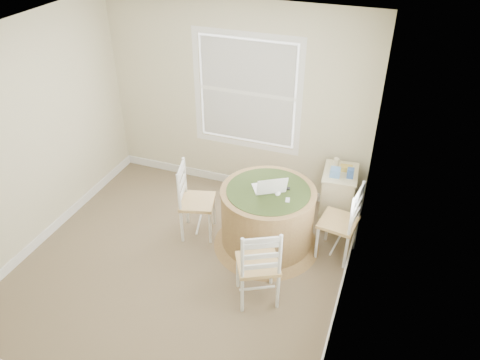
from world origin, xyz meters
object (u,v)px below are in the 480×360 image
at_px(round_table, 267,216).
at_px(chair_near, 258,263).
at_px(chair_left, 197,201).
at_px(laptop, 269,188).
at_px(corner_chest, 337,196).
at_px(chair_right, 339,222).

bearing_deg(round_table, chair_near, -89.54).
xyz_separation_m(chair_left, chair_near, (1.03, -0.76, 0.00)).
xyz_separation_m(chair_left, laptop, (0.87, 0.10, 0.35)).
bearing_deg(round_table, chair_left, 174.89).
relative_size(chair_near, corner_chest, 1.29).
bearing_deg(round_table, laptop, 59.55).
height_order(round_table, laptop, laptop).
distance_m(chair_right, laptop, 0.88).
xyz_separation_m(round_table, laptop, (0.01, 0.01, 0.39)).
relative_size(round_table, chair_near, 1.35).
bearing_deg(laptop, round_table, 38.03).
bearing_deg(chair_right, chair_left, -75.27).
xyz_separation_m(round_table, corner_chest, (0.69, 0.76, -0.06)).
relative_size(chair_left, chair_right, 1.00).
bearing_deg(round_table, chair_right, -1.91).
distance_m(chair_near, laptop, 0.94).
bearing_deg(chair_near, chair_right, -151.66).
height_order(chair_left, chair_right, same).
bearing_deg(laptop, chair_right, 155.60).
xyz_separation_m(chair_near, laptop, (-0.16, 0.86, 0.35)).
height_order(round_table, chair_near, chair_near).
bearing_deg(chair_left, corner_chest, -77.14).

